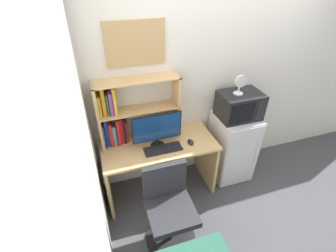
% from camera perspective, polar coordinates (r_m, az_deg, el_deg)
% --- Properties ---
extents(wall_back, '(6.40, 0.04, 2.60)m').
position_cam_1_polar(wall_back, '(3.28, 18.53, 11.03)').
color(wall_back, silver).
rests_on(wall_back, ground_plane).
extents(wall_left, '(0.04, 4.40, 2.60)m').
position_cam_1_polar(wall_left, '(1.46, -17.60, -24.08)').
color(wall_left, silver).
rests_on(wall_left, ground_plane).
extents(desk, '(1.32, 0.61, 0.77)m').
position_cam_1_polar(desk, '(2.93, -2.06, -7.79)').
color(desk, tan).
rests_on(desk, ground_plane).
extents(hutch_bookshelf, '(0.91, 0.24, 0.75)m').
position_cam_1_polar(hutch_bookshelf, '(2.68, -10.27, 2.89)').
color(hutch_bookshelf, tan).
rests_on(hutch_bookshelf, desk).
extents(monitor, '(0.55, 0.16, 0.42)m').
position_cam_1_polar(monitor, '(2.61, -2.60, -0.73)').
color(monitor, black).
rests_on(monitor, desk).
extents(keyboard, '(0.42, 0.15, 0.02)m').
position_cam_1_polar(keyboard, '(2.70, -1.18, -5.48)').
color(keyboard, black).
rests_on(keyboard, desk).
extents(computer_mouse, '(0.06, 0.11, 0.04)m').
position_cam_1_polar(computer_mouse, '(2.79, 5.35, -3.77)').
color(computer_mouse, black).
rests_on(computer_mouse, desk).
extents(mini_fridge, '(0.50, 0.52, 0.94)m').
position_cam_1_polar(mini_fridge, '(3.33, 14.87, -4.70)').
color(mini_fridge, silver).
rests_on(mini_fridge, ground_plane).
extents(microwave, '(0.49, 0.37, 0.32)m').
position_cam_1_polar(microwave, '(2.99, 16.59, 4.72)').
color(microwave, black).
rests_on(microwave, mini_fridge).
extents(desk_fan, '(0.14, 0.11, 0.23)m').
position_cam_1_polar(desk_fan, '(2.83, 16.74, 9.55)').
color(desk_fan, silver).
rests_on(desk_fan, microwave).
extents(desk_chair, '(0.53, 0.53, 0.92)m').
position_cam_1_polar(desk_chair, '(2.59, 0.26, -19.68)').
color(desk_chair, black).
rests_on(desk_chair, ground_plane).
extents(wall_corkboard, '(0.60, 0.02, 0.44)m').
position_cam_1_polar(wall_corkboard, '(2.52, -7.78, 18.78)').
color(wall_corkboard, tan).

